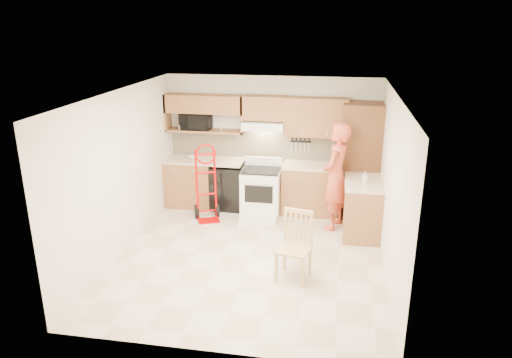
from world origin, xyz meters
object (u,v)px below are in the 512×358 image
(person, at_px, (336,177))
(range, at_px, (261,189))
(microwave, at_px, (196,121))
(hand_truck, at_px, (207,186))
(dining_chair, at_px, (294,247))

(person, bearing_deg, range, -84.17)
(microwave, distance_m, range, 1.79)
(hand_truck, bearing_deg, range, -2.76)
(range, height_order, hand_truck, hand_truck)
(hand_truck, height_order, dining_chair, hand_truck)
(person, bearing_deg, hand_truck, -70.82)
(microwave, bearing_deg, range, -19.02)
(microwave, relative_size, range, 0.55)
(microwave, distance_m, hand_truck, 1.34)
(microwave, bearing_deg, dining_chair, -50.81)
(microwave, relative_size, dining_chair, 0.59)
(range, xyz_separation_m, person, (1.34, -0.28, 0.41))
(person, bearing_deg, dining_chair, 2.12)
(dining_chair, bearing_deg, person, 85.82)
(range, xyz_separation_m, hand_truck, (-0.93, -0.34, 0.12))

